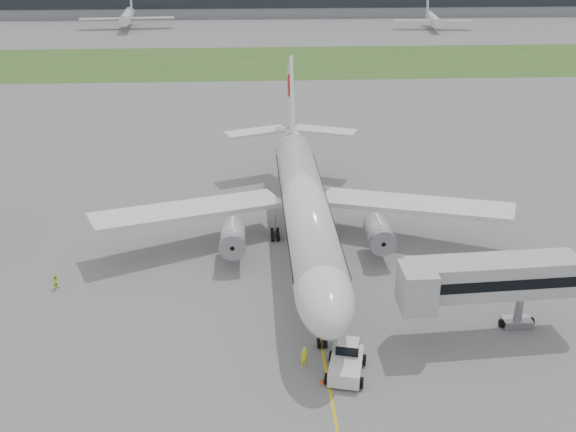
{
  "coord_description": "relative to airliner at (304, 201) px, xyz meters",
  "views": [
    {
      "loc": [
        -5.77,
        -61.34,
        33.29
      ],
      "look_at": [
        -1.97,
        2.0,
        5.11
      ],
      "focal_mm": 40.0,
      "sensor_mm": 36.0,
      "label": 1
    }
  ],
  "objects": [
    {
      "name": "ground",
      "position": [
        0.0,
        -4.87,
        -5.66
      ],
      "size": [
        600.0,
        600.0,
        0.0
      ],
      "primitive_type": "plane",
      "color": "slate",
      "rests_on": "ground"
    },
    {
      "name": "apron_markings",
      "position": [
        0.0,
        -9.87,
        -5.66
      ],
      "size": [
        70.0,
        70.0,
        0.04
      ],
      "primitive_type": null,
      "color": "gold",
      "rests_on": "ground"
    },
    {
      "name": "grass_strip",
      "position": [
        0.0,
        115.13,
        -5.65
      ],
      "size": [
        600.0,
        50.0,
        0.02
      ],
      "primitive_type": "cube",
      "color": "#2D5821",
      "rests_on": "ground"
    },
    {
      "name": "control_tower",
      "position": [
        -90.0,
        227.13,
        -5.66
      ],
      "size": [
        12.0,
        12.0,
        56.0
      ],
      "primitive_type": null,
      "color": "gray",
      "rests_on": "ground"
    },
    {
      "name": "airliner",
      "position": [
        0.0,
        0.0,
        0.0
      ],
      "size": [
        48.13,
        53.95,
        17.88
      ],
      "color": "silver",
      "rests_on": "ground"
    },
    {
      "name": "pushback_tug",
      "position": [
        1.63,
        -23.29,
        -4.59
      ],
      "size": [
        3.95,
        5.04,
        2.33
      ],
      "rotation": [
        0.0,
        0.0,
        -0.24
      ],
      "color": "silver",
      "rests_on": "ground"
    },
    {
      "name": "jet_bridge",
      "position": [
        14.01,
        -18.55,
        -0.07
      ],
      "size": [
        16.34,
        5.47,
        7.56
      ],
      "rotation": [
        0.0,
        0.0,
        0.06
      ],
      "color": "#B2B1B4",
      "rests_on": "ground"
    },
    {
      "name": "safety_cone_left",
      "position": [
        -0.5,
        -24.7,
        -5.4
      ],
      "size": [
        0.38,
        0.38,
        0.52
      ],
      "primitive_type": "cone",
      "color": "#FF4C0D",
      "rests_on": "ground"
    },
    {
      "name": "safety_cone_right",
      "position": [
        0.5,
        -24.04,
        -5.4
      ],
      "size": [
        0.37,
        0.37,
        0.51
      ],
      "primitive_type": "cone",
      "color": "#FF4C0D",
      "rests_on": "ground"
    },
    {
      "name": "ground_crew_near",
      "position": [
        -1.8,
        -22.45,
        -4.7
      ],
      "size": [
        0.79,
        0.61,
        1.92
      ],
      "primitive_type": "imported",
      "rotation": [
        0.0,
        0.0,
        3.38
      ],
      "color": "yellow",
      "rests_on": "ground"
    },
    {
      "name": "ground_crew_far",
      "position": [
        -25.84,
        -8.15,
        -4.86
      ],
      "size": [
        0.86,
        0.95,
        1.6
      ],
      "primitive_type": "imported",
      "rotation": [
        0.0,
        0.0,
        1.17
      ],
      "color": "#BFFB29",
      "rests_on": "ground"
    },
    {
      "name": "distant_aircraft_left",
      "position": [
        -50.68,
        184.71,
        -5.66
      ],
      "size": [
        37.11,
        33.48,
        13.13
      ],
      "primitive_type": null,
      "rotation": [
        0.0,
        0.0,
        0.1
      ],
      "color": "silver",
      "rests_on": "ground"
    },
    {
      "name": "distant_aircraft_right",
      "position": [
        62.77,
        176.21,
        -5.66
      ],
      "size": [
        31.81,
        28.92,
        10.95
      ],
      "primitive_type": null,
      "rotation": [
        0.0,
        0.0,
        -0.14
      ],
      "color": "silver",
      "rests_on": "ground"
    }
  ]
}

